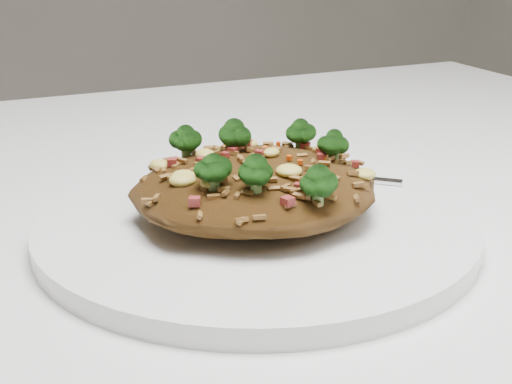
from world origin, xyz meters
TOP-DOWN VIEW (x-y plane):
  - dining_table at (0.00, 0.00)m, footprint 1.20×0.80m
  - plate at (0.06, -0.07)m, footprint 0.29×0.29m
  - fried_rice at (0.06, -0.07)m, footprint 0.16×0.15m
  - fork at (0.13, -0.02)m, footprint 0.13×0.12m

SIDE VIEW (x-z plane):
  - dining_table at x=0.00m, z-range 0.28..1.03m
  - plate at x=0.06m, z-range 0.75..0.76m
  - fork at x=0.13m, z-range 0.76..0.77m
  - fried_rice at x=0.06m, z-range 0.76..0.82m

